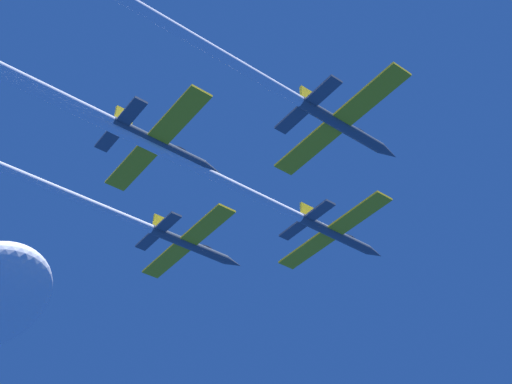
% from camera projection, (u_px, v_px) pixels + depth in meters
% --- Properties ---
extents(jet_lead, '(18.03, 52.97, 2.99)m').
position_uv_depth(jet_lead, '(241.00, 189.00, 76.11)').
color(jet_lead, '#4C5660').
extents(jet_left_wing, '(18.03, 51.44, 2.99)m').
position_uv_depth(jet_left_wing, '(91.00, 204.00, 78.60)').
color(jet_left_wing, '#4C5660').
extents(jet_right_wing, '(18.03, 62.76, 2.99)m').
position_uv_depth(jet_right_wing, '(188.00, 36.00, 60.62)').
color(jet_right_wing, '#4C5660').
extents(jet_slot, '(18.03, 53.81, 2.99)m').
position_uv_depth(jet_slot, '(26.00, 80.00, 64.51)').
color(jet_slot, '#4C5660').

